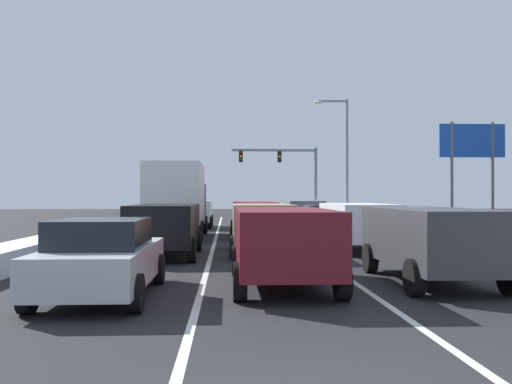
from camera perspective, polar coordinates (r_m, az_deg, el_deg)
The scene contains 21 objects.
ground_plane at distance 22.70m, azimuth 0.04°, elevation -5.32°, with size 120.00×120.00×0.00m, color black.
lane_stripe_between_right_lane_and_center_lane at distance 27.23m, azimuth 3.14°, elevation -4.49°, with size 0.14×48.68×0.01m, color silver.
lane_stripe_between_center_lane_and_left_lane at distance 27.09m, azimuth -4.05°, elevation -4.51°, with size 0.14×48.68×0.01m, color silver.
snow_bank_right_shoulder at distance 28.26m, azimuth 13.91°, elevation -3.43°, with size 1.56×48.68×0.89m, color silver.
snow_bank_left_shoulder at distance 27.68m, azimuth -15.11°, elevation -3.78°, with size 1.23×48.68×0.62m, color silver.
suv_charcoal_right_lane_nearest at distance 13.28m, azimuth 17.36°, elevation -4.43°, with size 2.16×4.90×1.67m.
suv_white_right_lane_second at distance 20.29m, azimuth 10.31°, elevation -3.03°, with size 2.16×4.90×1.67m.
sedan_navy_right_lane_third at distance 26.91m, azimuth 6.79°, elevation -2.92°, with size 2.00×4.50×1.51m.
suv_gray_right_lane_fourth at distance 32.74m, azimuth 4.70°, elevation -2.02°, with size 2.16×4.90×1.67m.
suv_maroon_center_lane_nearest at distance 12.17m, azimuth 2.71°, elevation -4.82°, with size 2.16×4.90×1.67m.
suv_tan_center_lane_second at distance 19.04m, azimuth 0.58°, elevation -3.21°, with size 2.16×4.90×1.67m.
suv_red_center_lane_third at distance 26.21m, azimuth -0.21°, elevation -2.44°, with size 2.16×4.90×1.67m.
sedan_green_center_lane_fourth at distance 31.92m, azimuth -0.47°, elevation -2.52°, with size 2.00×4.50×1.51m.
sedan_silver_left_lane_nearest at distance 11.31m, azimuth -15.33°, elevation -6.43°, with size 2.00×4.50×1.51m.
suv_black_left_lane_second at distance 18.32m, azimuth -9.20°, elevation -3.32°, with size 2.16×4.90×1.67m.
box_truck_left_lane_third at distance 26.02m, azimuth -7.98°, elevation -0.50°, with size 2.53×7.20×3.36m.
suv_white_left_lane_fourth at distance 34.41m, azimuth -6.25°, elevation -1.94°, with size 2.16×4.90×1.67m.
traffic_light_gantry at distance 49.49m, azimuth 3.40°, elevation 2.57°, with size 7.54×0.47×6.20m.
street_lamp_right_near at distance 18.17m, azimuth 24.28°, elevation 8.95°, with size 2.66×0.36×8.18m.
street_lamp_right_mid at distance 43.55m, azimuth 8.79°, elevation 4.30°, with size 2.66×0.36×9.34m.
roadside_sign_right at distance 28.90m, azimuth 21.07°, elevation 3.74°, with size 3.20×0.16×5.50m.
Camera 1 is at (-1.16, -4.88, 1.96)m, focal length 39.42 mm.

